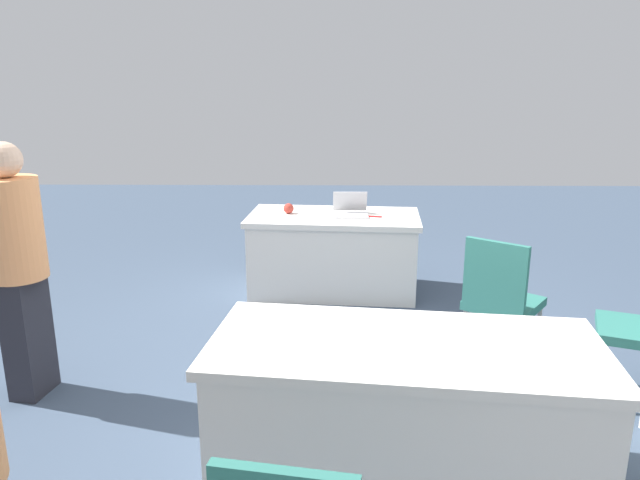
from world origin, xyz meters
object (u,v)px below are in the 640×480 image
object	(u,v)px
yarn_ball	(289,208)
person_attendee_browsing	(17,260)
table_foreground	(334,253)
chair_tucked_right	(501,296)
table_mid_right	(403,410)
scissors_red	(372,216)
laptop_silver	(350,211)

from	to	relation	value
yarn_ball	person_attendee_browsing	bearing A→B (deg)	52.87
table_foreground	chair_tucked_right	xyz separation A→B (m)	(-1.11, 1.59, 0.17)
table_mid_right	scissors_red	world-z (taller)	scissors_red
table_foreground	table_mid_right	size ratio (longest dim) A/B	0.83
person_attendee_browsing	scissors_red	size ratio (longest dim) A/B	8.89
person_attendee_browsing	yarn_ball	distance (m)	2.50
person_attendee_browsing	scissors_red	bearing A→B (deg)	-42.24
table_foreground	table_mid_right	bearing A→B (deg)	96.69
chair_tucked_right	scissors_red	world-z (taller)	chair_tucked_right
chair_tucked_right	person_attendee_browsing	bearing A→B (deg)	-136.06
person_attendee_browsing	laptop_silver	xyz separation A→B (m)	(-2.08, -1.93, -0.12)
laptop_silver	table_mid_right	bearing A→B (deg)	93.24
table_foreground	chair_tucked_right	size ratio (longest dim) A/B	1.72
table_foreground	person_attendee_browsing	world-z (taller)	person_attendee_browsing
person_attendee_browsing	yarn_ball	world-z (taller)	person_attendee_browsing
person_attendee_browsing	scissors_red	distance (m)	2.95
person_attendee_browsing	yarn_ball	bearing A→B (deg)	-28.78
table_mid_right	laptop_silver	world-z (taller)	laptop_silver
laptop_silver	yarn_ball	distance (m)	0.57
table_foreground	person_attendee_browsing	xyz separation A→B (m)	(1.93, 1.94, 0.52)
chair_tucked_right	yarn_ball	distance (m)	2.25
chair_tucked_right	yarn_ball	bearing A→B (deg)	170.20
table_mid_right	table_foreground	bearing A→B (deg)	-83.31
laptop_silver	yarn_ball	bearing A→B (deg)	-6.41
table_foreground	laptop_silver	xyz separation A→B (m)	(-0.15, 0.01, 0.40)
table_mid_right	laptop_silver	xyz separation A→B (m)	(0.17, -2.73, 0.40)
table_mid_right	person_attendee_browsing	distance (m)	2.44
scissors_red	table_foreground	bearing A→B (deg)	-178.29
person_attendee_browsing	laptop_silver	distance (m)	2.84
table_mid_right	chair_tucked_right	xyz separation A→B (m)	(-0.78, -1.15, 0.17)
table_mid_right	yarn_ball	world-z (taller)	yarn_ball
laptop_silver	yarn_ball	size ratio (longest dim) A/B	3.36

